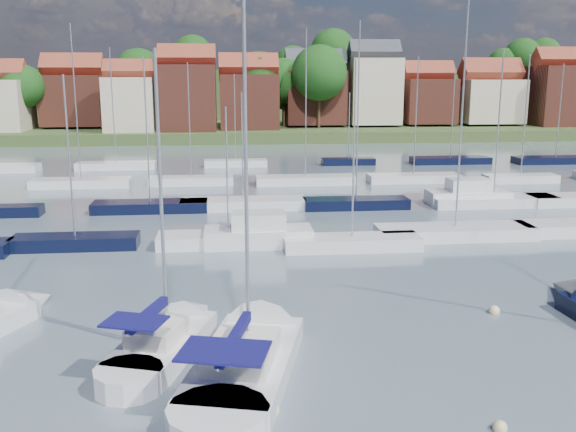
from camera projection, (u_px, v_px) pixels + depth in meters
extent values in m
plane|color=#4A5A64|center=(302.00, 191.00, 62.00)|extent=(260.00, 260.00, 0.00)
cube|color=silver|center=(163.00, 350.00, 25.58)|extent=(4.25, 6.47, 1.20)
cone|color=silver|center=(196.00, 316.00, 29.14)|extent=(3.28, 3.55, 2.49)
cylinder|color=silver|center=(129.00, 384.00, 22.72)|extent=(3.15, 3.15, 1.20)
cube|color=silver|center=(158.00, 331.00, 24.98)|extent=(2.44, 2.92, 0.70)
cylinder|color=#B2B2B7|center=(161.00, 197.00, 24.65)|extent=(0.14, 0.14, 11.09)
cylinder|color=#B2B2B7|center=(148.00, 318.00, 24.00)|extent=(1.14, 3.19, 0.10)
cube|color=#111051|center=(148.00, 315.00, 23.97)|extent=(1.28, 3.09, 0.35)
cube|color=#111051|center=(134.00, 321.00, 22.91)|extent=(2.48, 2.09, 0.08)
cube|color=silver|center=(246.00, 369.00, 23.87)|extent=(5.16, 8.48, 1.20)
cone|color=silver|center=(269.00, 320.00, 28.64)|extent=(4.15, 4.54, 3.30)
cylinder|color=silver|center=(218.00, 425.00, 20.06)|extent=(4.01, 4.01, 1.20)
cube|color=silver|center=(242.00, 352.00, 23.14)|extent=(3.05, 3.77, 0.70)
cylinder|color=#B2B2B7|center=(246.00, 156.00, 22.69)|extent=(0.14, 0.14, 14.65)
cylinder|color=#B2B2B7|center=(234.00, 342.00, 21.89)|extent=(1.19, 4.28, 0.10)
cube|color=#111051|center=(234.00, 338.00, 21.86)|extent=(1.33, 4.12, 0.35)
cube|color=#111051|center=(224.00, 351.00, 20.45)|extent=(3.20, 2.61, 0.08)
cone|color=black|center=(574.00, 295.00, 31.94)|extent=(3.53, 4.04, 3.30)
cone|color=silver|center=(31.00, 304.00, 30.70)|extent=(3.44, 3.64, 2.46)
sphere|color=beige|center=(246.00, 423.00, 20.64)|extent=(0.55, 0.55, 0.55)
sphere|color=beige|center=(500.00, 430.00, 20.22)|extent=(0.47, 0.47, 0.47)
sphere|color=beige|center=(494.00, 313.00, 30.18)|extent=(0.54, 0.54, 0.54)
sphere|color=beige|center=(272.00, 413.00, 21.23)|extent=(0.50, 0.50, 0.50)
cube|color=black|center=(75.00, 243.00, 41.37)|extent=(8.01, 2.24, 1.00)
cylinder|color=#B2B2B7|center=(69.00, 157.00, 40.17)|extent=(0.12, 0.12, 10.16)
cube|color=silver|center=(228.00, 241.00, 41.98)|extent=(9.22, 2.58, 1.00)
cylinder|color=#B2B2B7|center=(227.00, 171.00, 40.99)|extent=(0.12, 0.12, 8.18)
cube|color=silver|center=(352.00, 244.00, 41.20)|extent=(8.78, 2.46, 1.00)
cylinder|color=#B2B2B7|center=(354.00, 150.00, 39.90)|extent=(0.12, 0.12, 11.06)
cube|color=silver|center=(455.00, 233.00, 43.93)|extent=(10.79, 3.02, 1.00)
cylinder|color=#B2B2B7|center=(462.00, 116.00, 42.21)|extent=(0.12, 0.12, 14.87)
cube|color=silver|center=(258.00, 238.00, 41.94)|extent=(7.00, 2.60, 1.40)
cube|color=silver|center=(258.00, 222.00, 41.71)|extent=(3.50, 2.20, 1.30)
cube|color=black|center=(0.00, 212.00, 50.74)|extent=(6.54, 1.83, 1.00)
cube|color=black|center=(150.00, 207.00, 52.49)|extent=(9.30, 2.60, 1.00)
cylinder|color=#B2B2B7|center=(147.00, 131.00, 51.15)|extent=(0.12, 0.12, 11.48)
cube|color=silver|center=(243.00, 205.00, 53.59)|extent=(10.40, 2.91, 1.00)
cylinder|color=#B2B2B7|center=(242.00, 146.00, 52.53)|extent=(0.12, 0.12, 8.77)
cube|color=black|center=(356.00, 204.00, 53.78)|extent=(8.80, 2.46, 1.00)
cylinder|color=#B2B2B7|center=(358.00, 112.00, 52.13)|extent=(0.12, 0.12, 14.33)
cube|color=silver|center=(493.00, 202.00, 54.81)|extent=(10.73, 3.00, 1.00)
cylinder|color=#B2B2B7|center=(499.00, 124.00, 53.40)|extent=(0.12, 0.12, 12.14)
cube|color=silver|center=(468.00, 199.00, 55.41)|extent=(7.00, 2.60, 1.40)
cube|color=silver|center=(468.00, 186.00, 55.17)|extent=(3.50, 2.20, 1.30)
cube|color=silver|center=(81.00, 184.00, 63.93)|extent=(9.71, 2.72, 1.00)
cylinder|color=#B2B2B7|center=(76.00, 103.00, 62.22)|extent=(0.12, 0.12, 14.88)
cube|color=silver|center=(191.00, 181.00, 65.26)|extent=(8.49, 2.38, 1.00)
cylinder|color=#B2B2B7|center=(189.00, 120.00, 63.93)|extent=(0.12, 0.12, 11.31)
cube|color=silver|center=(305.00, 181.00, 65.67)|extent=(10.16, 2.85, 1.00)
cylinder|color=#B2B2B7|center=(306.00, 104.00, 63.99)|extent=(0.12, 0.12, 14.59)
cube|color=silver|center=(413.00, 179.00, 66.88)|extent=(9.53, 2.67, 1.00)
cylinder|color=#B2B2B7|center=(416.00, 116.00, 65.48)|extent=(0.12, 0.12, 11.91)
cube|color=silver|center=(520.00, 179.00, 66.58)|extent=(7.62, 2.13, 1.00)
cylinder|color=#B2B2B7|center=(525.00, 116.00, 65.16)|extent=(0.12, 0.12, 12.13)
cube|color=silver|center=(116.00, 166.00, 76.07)|extent=(9.24, 2.59, 1.00)
cylinder|color=#B2B2B7|center=(113.00, 106.00, 74.54)|extent=(0.12, 0.12, 13.17)
cube|color=silver|center=(236.00, 164.00, 78.15)|extent=(7.57, 2.12, 1.00)
cylinder|color=#B2B2B7|center=(235.00, 117.00, 76.94)|extent=(0.12, 0.12, 10.24)
cube|color=black|center=(348.00, 162.00, 79.65)|extent=(6.58, 1.84, 1.00)
cylinder|color=#B2B2B7|center=(349.00, 126.00, 78.68)|extent=(0.12, 0.12, 8.01)
cube|color=black|center=(450.00, 161.00, 80.84)|extent=(9.92, 2.78, 1.00)
cylinder|color=#B2B2B7|center=(453.00, 113.00, 79.56)|extent=(0.12, 0.12, 10.92)
cube|color=black|center=(555.00, 161.00, 81.12)|extent=(10.55, 2.95, 1.00)
cylinder|color=#B2B2B7|center=(560.00, 111.00, 79.77)|extent=(0.12, 0.12, 11.51)
cube|color=#3B4E27|center=(259.00, 126.00, 136.76)|extent=(200.00, 70.00, 3.00)
cube|color=#3B4E27|center=(253.00, 99.00, 160.04)|extent=(200.00, 60.00, 14.00)
cube|color=brown|center=(75.00, 100.00, 113.51)|extent=(10.37, 9.97, 8.73)
cube|color=brown|center=(73.00, 68.00, 112.29)|extent=(10.57, 5.13, 5.13)
cube|color=beige|center=(131.00, 105.00, 106.12)|extent=(8.09, 8.80, 8.96)
cube|color=brown|center=(129.00, 71.00, 104.94)|extent=(8.25, 4.00, 4.00)
cube|color=brown|center=(188.00, 98.00, 107.71)|extent=(9.36, 10.17, 10.97)
cube|color=brown|center=(187.00, 58.00, 106.28)|extent=(9.54, 4.63, 4.63)
cube|color=brown|center=(249.00, 102.00, 110.53)|extent=(9.90, 8.56, 9.42)
cube|color=brown|center=(249.00, 67.00, 109.26)|extent=(10.10, 4.90, 4.90)
cube|color=brown|center=(315.00, 97.00, 116.42)|extent=(10.59, 8.93, 9.49)
cube|color=#383A42|center=(315.00, 63.00, 115.12)|extent=(10.80, 5.24, 5.24)
cube|color=beige|center=(373.00, 91.00, 116.38)|extent=(9.01, 8.61, 11.65)
cube|color=#383A42|center=(374.00, 52.00, 114.89)|extent=(9.19, 4.46, 4.46)
cube|color=brown|center=(427.00, 101.00, 118.94)|extent=(9.10, 9.34, 8.00)
cube|color=brown|center=(428.00, 73.00, 117.84)|extent=(9.28, 4.50, 4.50)
cube|color=beige|center=(489.00, 101.00, 119.69)|extent=(10.86, 9.59, 7.88)
cube|color=brown|center=(491.00, 72.00, 118.56)|extent=(11.07, 5.37, 5.37)
cube|color=brown|center=(557.00, 96.00, 118.02)|extent=(9.18, 9.96, 10.97)
cube|color=brown|center=(560.00, 59.00, 116.60)|extent=(9.36, 4.54, 4.54)
cylinder|color=#382619|center=(520.00, 86.00, 138.99)|extent=(0.50, 0.50, 4.47)
sphere|color=#1B5019|center=(523.00, 57.00, 137.68)|extent=(8.18, 8.18, 8.18)
cylinder|color=#382619|center=(284.00, 115.00, 115.85)|extent=(0.50, 0.50, 4.46)
sphere|color=#1B5019|center=(284.00, 81.00, 114.55)|extent=(8.15, 8.15, 8.15)
cylinder|color=#382619|center=(333.00, 86.00, 133.20)|extent=(0.50, 0.50, 5.15)
sphere|color=#1B5019|center=(333.00, 52.00, 131.70)|extent=(9.41, 9.41, 9.41)
cylinder|color=#382619|center=(194.00, 86.00, 132.98)|extent=(0.50, 0.50, 4.56)
sphere|color=#1B5019|center=(193.00, 55.00, 131.65)|extent=(8.34, 8.34, 8.34)
cylinder|color=#382619|center=(141.00, 111.00, 122.27)|extent=(0.50, 0.50, 5.15)
sphere|color=#1B5019|center=(139.00, 74.00, 120.76)|extent=(9.42, 9.42, 9.42)
cylinder|color=#382619|center=(59.00, 97.00, 122.24)|extent=(0.50, 0.50, 3.42)
sphere|color=#1B5019|center=(57.00, 72.00, 121.24)|extent=(6.26, 6.26, 6.26)
cylinder|color=#382619|center=(332.00, 114.00, 125.44)|extent=(0.50, 0.50, 3.77)
sphere|color=#1B5019|center=(333.00, 87.00, 124.34)|extent=(6.89, 6.89, 6.89)
cylinder|color=#382619|center=(319.00, 114.00, 111.46)|extent=(0.50, 0.50, 5.21)
sphere|color=#1B5019|center=(319.00, 73.00, 109.93)|extent=(9.53, 9.53, 9.53)
cylinder|color=#382619|center=(575.00, 115.00, 127.16)|extent=(0.50, 0.50, 2.97)
cylinder|color=#382619|center=(259.00, 115.00, 113.25)|extent=(0.50, 0.50, 4.84)
sphere|color=#1B5019|center=(259.00, 77.00, 111.84)|extent=(8.85, 8.85, 8.85)
cylinder|color=#382619|center=(502.00, 88.00, 138.87)|extent=(0.50, 0.50, 3.72)
sphere|color=#1B5019|center=(503.00, 64.00, 137.78)|extent=(6.80, 6.80, 6.80)
cylinder|color=#382619|center=(556.00, 115.00, 119.00)|extent=(0.50, 0.50, 4.05)
sphere|color=#1B5019|center=(559.00, 85.00, 117.82)|extent=(7.40, 7.40, 7.40)
cylinder|color=#382619|center=(25.00, 119.00, 108.59)|extent=(0.50, 0.50, 4.00)
sphere|color=#1B5019|center=(22.00, 87.00, 107.41)|extent=(7.32, 7.32, 7.32)
cylinder|color=#382619|center=(293.00, 90.00, 132.17)|extent=(0.50, 0.50, 3.93)
sphere|color=#1B5019|center=(293.00, 63.00, 131.02)|extent=(7.19, 7.19, 7.19)
cylinder|color=#382619|center=(423.00, 115.00, 122.65)|extent=(0.50, 0.50, 3.82)
sphere|color=#1B5019|center=(425.00, 87.00, 121.53)|extent=(6.99, 6.99, 6.99)
cylinder|color=#382619|center=(166.00, 120.00, 111.22)|extent=(0.50, 0.50, 3.48)
sphere|color=#1B5019|center=(165.00, 92.00, 110.20)|extent=(6.37, 6.37, 6.37)
cylinder|color=#382619|center=(550.00, 115.00, 127.89)|extent=(0.50, 0.50, 2.99)
sphere|color=#1B5019|center=(552.00, 94.00, 127.01)|extent=(5.46, 5.46, 5.46)
cylinder|color=#382619|center=(283.00, 117.00, 119.02)|extent=(0.50, 0.50, 3.25)
sphere|color=#1B5019|center=(283.00, 93.00, 118.07)|extent=(5.94, 5.94, 5.94)
cylinder|color=#382619|center=(247.00, 118.00, 120.06)|extent=(0.50, 0.50, 2.98)
sphere|color=#1B5019|center=(247.00, 96.00, 119.18)|extent=(5.46, 5.46, 5.46)
cylinder|color=#382619|center=(542.00, 82.00, 145.62)|extent=(0.50, 0.50, 4.29)
sphere|color=#1B5019|center=(544.00, 56.00, 144.37)|extent=(7.84, 7.84, 7.84)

